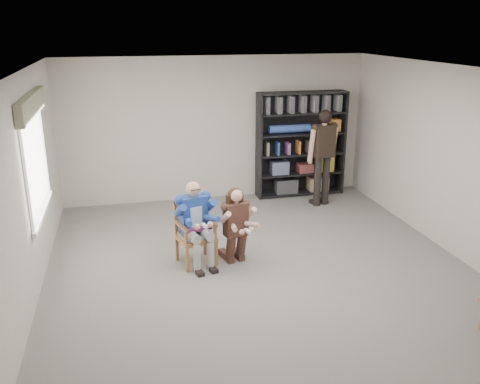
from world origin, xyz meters
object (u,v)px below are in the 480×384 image
object	(u,v)px
standing_man	(323,159)
bookshelf	(301,144)
seated_man	(195,223)
armchair	(196,233)
kneeling_woman	(237,226)

from	to	relation	value
standing_man	bookshelf	bearing A→B (deg)	90.79
seated_man	armchair	bearing A→B (deg)	0.00
bookshelf	standing_man	distance (m)	0.75
armchair	kneeling_woman	world-z (taller)	kneeling_woman
armchair	standing_man	distance (m)	3.41
seated_man	kneeling_woman	bearing A→B (deg)	-25.13
kneeling_woman	standing_man	world-z (taller)	standing_man
bookshelf	standing_man	world-z (taller)	bookshelf
kneeling_woman	bookshelf	world-z (taller)	bookshelf
armchair	seated_man	bearing A→B (deg)	0.00
seated_man	bookshelf	xyz separation A→B (m)	(2.56, 2.69, 0.42)
armchair	bookshelf	size ratio (longest dim) A/B	0.46
seated_man	bookshelf	size ratio (longest dim) A/B	0.60
standing_man	kneeling_woman	bearing A→B (deg)	-149.57
kneeling_woman	standing_man	size ratio (longest dim) A/B	0.62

